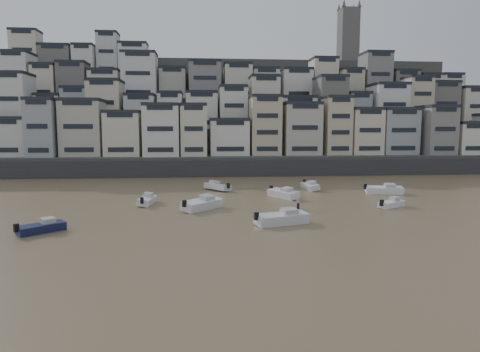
{
  "coord_description": "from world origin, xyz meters",
  "views": [
    {
      "loc": [
        4.98,
        -25.15,
        10.28
      ],
      "look_at": [
        10.0,
        30.0,
        4.0
      ],
      "focal_mm": 32.0,
      "sensor_mm": 36.0,
      "label": 1
    }
  ],
  "objects": [
    {
      "name": "boat_d",
      "position": [
        29.55,
        27.52,
        0.63
      ],
      "size": [
        4.71,
        3.76,
        1.26
      ],
      "primitive_type": null,
      "rotation": [
        0.0,
        0.0,
        0.57
      ],
      "color": "white",
      "rests_on": "ground"
    },
    {
      "name": "boat_a",
      "position": [
        13.5,
        19.06,
        0.87
      ],
      "size": [
        6.74,
        3.96,
        1.75
      ],
      "primitive_type": null,
      "rotation": [
        0.0,
        0.0,
        0.31
      ],
      "color": "silver",
      "rests_on": "ground"
    },
    {
      "name": "boat_i",
      "position": [
        22.94,
        43.9,
        0.74
      ],
      "size": [
        2.41,
        5.62,
        1.49
      ],
      "primitive_type": null,
      "rotation": [
        0.0,
        0.0,
        -1.45
      ],
      "color": "silver",
      "rests_on": "ground"
    },
    {
      "name": "boat_e",
      "position": [
        16.93,
        36.14,
        0.83
      ],
      "size": [
        4.62,
        6.3,
        1.66
      ],
      "primitive_type": null,
      "rotation": [
        0.0,
        0.0,
        -1.08
      ],
      "color": "silver",
      "rests_on": "ground"
    },
    {
      "name": "person_pink",
      "position": [
        17.13,
        27.22,
        0.87
      ],
      "size": [
        0.44,
        0.44,
        1.74
      ],
      "primitive_type": null,
      "color": "#BC8595",
      "rests_on": "ground"
    },
    {
      "name": "boat_g",
      "position": [
        33.37,
        38.49,
        0.84
      ],
      "size": [
        6.41,
        3.13,
        1.68
      ],
      "primitive_type": null,
      "rotation": [
        0.0,
        0.0,
        -0.19
      ],
      "color": "white",
      "rests_on": "ground"
    },
    {
      "name": "hillside",
      "position": [
        14.73,
        104.84,
        13.01
      ],
      "size": [
        141.04,
        66.0,
        50.0
      ],
      "color": "#4C4C47",
      "rests_on": "ground"
    },
    {
      "name": "harbor_wall",
      "position": [
        10.0,
        65.0,
        1.75
      ],
      "size": [
        140.0,
        3.0,
        3.5
      ],
      "primitive_type": "cube",
      "color": "#38383A",
      "rests_on": "ground"
    },
    {
      "name": "boat_f",
      "position": [
        -2.34,
        32.53,
        0.72
      ],
      "size": [
        2.43,
        5.45,
        1.44
      ],
      "primitive_type": null,
      "rotation": [
        0.0,
        0.0,
        1.43
      ],
      "color": "white",
      "rests_on": "ground"
    },
    {
      "name": "ground",
      "position": [
        0.0,
        0.0,
        0.0
      ],
      "size": [
        400.0,
        400.0,
        0.0
      ],
      "primitive_type": "plane",
      "color": "olive",
      "rests_on": "ground"
    },
    {
      "name": "boat_h",
      "position": [
        7.61,
        44.64,
        0.79
      ],
      "size": [
        4.95,
        5.83,
        1.59
      ],
      "primitive_type": null,
      "rotation": [
        0.0,
        0.0,
        2.2
      ],
      "color": "silver",
      "rests_on": "ground"
    },
    {
      "name": "boat_c",
      "position": [
        5.03,
        28.12,
        0.9
      ],
      "size": [
        6.05,
        6.29,
        1.8
      ],
      "primitive_type": null,
      "rotation": [
        0.0,
        0.0,
        0.82
      ],
      "color": "silver",
      "rests_on": "ground"
    },
    {
      "name": "boat_j",
      "position": [
        -10.77,
        17.64,
        0.67
      ],
      "size": [
        4.72,
        4.46,
        1.34
      ],
      "primitive_type": null,
      "rotation": [
        0.0,
        0.0,
        0.73
      ],
      "color": "#161C45",
      "rests_on": "ground"
    }
  ]
}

